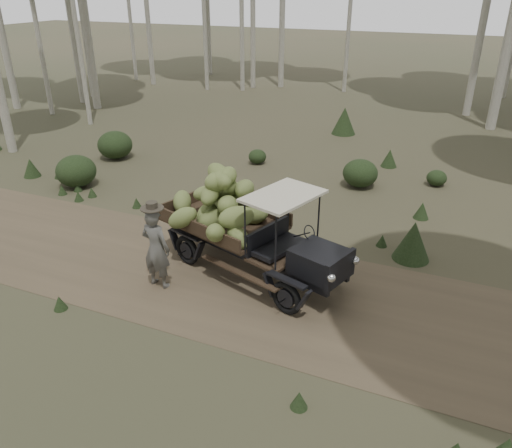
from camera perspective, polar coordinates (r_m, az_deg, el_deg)
name	(u,v)px	position (r m, az deg, el deg)	size (l,w,h in m)	color
ground	(179,270)	(11.29, -8.83, -5.17)	(120.00, 120.00, 0.00)	#473D2B
dirt_track	(179,269)	(11.28, -8.83, -5.16)	(70.00, 4.00, 0.01)	brown
banana_truck	(236,213)	(10.71, -2.32, 1.31)	(4.70, 2.82, 2.34)	black
farmer	(156,247)	(10.37, -11.36, -2.64)	(0.67, 0.50, 1.91)	#51504A
undergrowth	(161,273)	(10.29, -10.75, -5.56)	(21.65, 24.76, 1.25)	#233319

